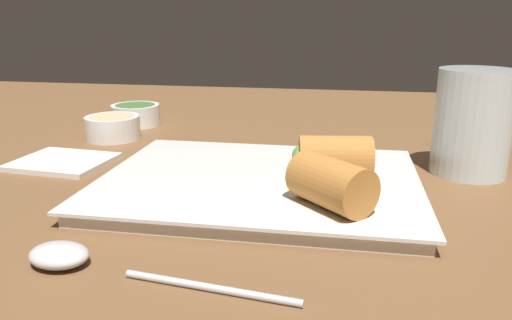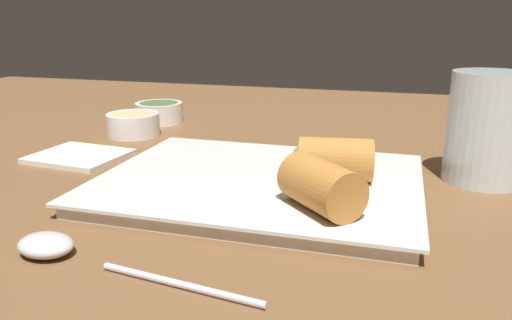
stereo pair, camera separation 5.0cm
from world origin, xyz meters
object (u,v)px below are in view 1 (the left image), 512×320
(dipping_bowl_near, at_px, (113,127))
(drinking_glass, at_px, (473,123))
(dipping_bowl_far, at_px, (136,114))
(napkin, at_px, (63,162))
(serving_plate, at_px, (256,183))
(spoon, at_px, (75,259))

(dipping_bowl_near, distance_m, drinking_glass, 0.46)
(dipping_bowl_far, distance_m, napkin, 0.21)
(drinking_glass, bearing_deg, dipping_bowl_far, 159.89)
(serving_plate, height_order, napkin, serving_plate)
(serving_plate, bearing_deg, dipping_bowl_far, 132.13)
(spoon, bearing_deg, serving_plate, 61.28)
(serving_plate, height_order, drinking_glass, drinking_glass)
(serving_plate, distance_m, napkin, 0.24)
(serving_plate, bearing_deg, napkin, 168.53)
(serving_plate, xyz_separation_m, drinking_glass, (0.22, 0.09, 0.05))
(dipping_bowl_near, height_order, spoon, dipping_bowl_near)
(spoon, height_order, napkin, spoon)
(spoon, relative_size, napkin, 1.76)
(dipping_bowl_near, height_order, drinking_glass, drinking_glass)
(spoon, bearing_deg, napkin, 122.14)
(serving_plate, xyz_separation_m, napkin, (-0.24, 0.05, -0.00))
(dipping_bowl_near, relative_size, spoon, 0.38)
(drinking_glass, bearing_deg, napkin, -174.10)
(napkin, relative_size, drinking_glass, 0.98)
(napkin, bearing_deg, drinking_glass, 5.90)
(spoon, bearing_deg, dipping_bowl_far, 107.85)
(dipping_bowl_far, height_order, drinking_glass, drinking_glass)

